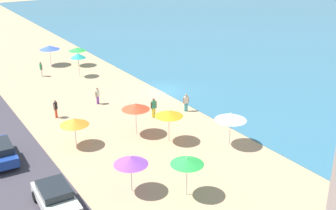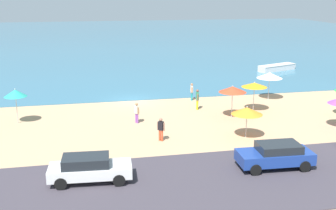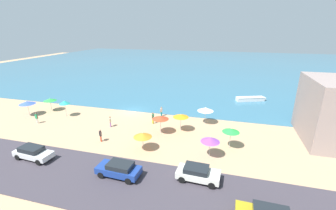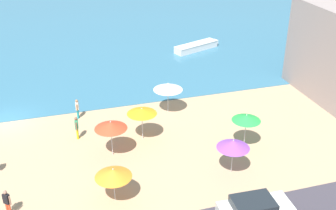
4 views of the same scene
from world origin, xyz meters
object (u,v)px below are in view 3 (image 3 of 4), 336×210
object	(u,v)px
beach_umbrella_5	(231,130)
skiff_nearshore	(250,99)
beach_umbrella_7	(27,103)
bather_4	(37,118)
beach_umbrella_0	(50,100)
beach_umbrella_2	(181,116)
beach_umbrella_3	(160,117)
parked_car_2	(198,173)
beach_umbrella_6	(143,135)
parked_car_1	(119,169)
bather_3	(153,117)
bather_2	(161,111)
beach_umbrella_8	(64,102)
bather_0	(110,121)
bather_1	(100,135)
beach_umbrella_4	(210,140)
parked_car_3	(33,152)
beach_umbrella_1	(206,109)

from	to	relation	value
beach_umbrella_5	skiff_nearshore	bearing A→B (deg)	79.43
beach_umbrella_7	skiff_nearshore	xyz separation A→B (m)	(35.67, 17.64, -1.75)
bather_4	beach_umbrella_0	bearing A→B (deg)	110.74
beach_umbrella_2	beach_umbrella_3	xyz separation A→B (m)	(-2.47, -1.46, 0.06)
beach_umbrella_2	parked_car_2	world-z (taller)	beach_umbrella_2
beach_umbrella_2	beach_umbrella_6	xyz separation A→B (m)	(-3.17, -6.21, -0.34)
beach_umbrella_2	parked_car_1	bearing A→B (deg)	-107.09
parked_car_2	bather_3	bearing A→B (deg)	125.99
beach_umbrella_6	bather_2	bearing A→B (deg)	95.44
beach_umbrella_8	bather_2	xyz separation A→B (m)	(14.92, 4.11, -1.47)
beach_umbrella_2	bather_2	bearing A→B (deg)	132.68
beach_umbrella_5	parked_car_1	world-z (taller)	beach_umbrella_5
beach_umbrella_2	beach_umbrella_8	size ratio (longest dim) A/B	0.92
beach_umbrella_7	bather_0	bearing A→B (deg)	-2.13
beach_umbrella_5	bather_1	bearing A→B (deg)	-170.47
beach_umbrella_4	beach_umbrella_6	bearing A→B (deg)	-175.70
beach_umbrella_3	beach_umbrella_4	xyz separation A→B (m)	(6.98, -4.17, -0.22)
bather_4	skiff_nearshore	xyz separation A→B (m)	(31.78, 20.01, -0.49)
bather_3	bather_1	bearing A→B (deg)	-122.65
beach_umbrella_4	bather_3	world-z (taller)	beach_umbrella_4
beach_umbrella_3	bather_0	world-z (taller)	beach_umbrella_3
bather_1	bather_4	bearing A→B (deg)	168.32
beach_umbrella_0	bather_2	xyz separation A→B (m)	(19.16, 2.57, -1.10)
beach_umbrella_5	beach_umbrella_8	bearing A→B (deg)	172.28
beach_umbrella_7	bather_0	world-z (taller)	beach_umbrella_7
beach_umbrella_2	beach_umbrella_0	bearing A→B (deg)	175.16
parked_car_3	skiff_nearshore	world-z (taller)	parked_car_3
beach_umbrella_4	beach_umbrella_5	size ratio (longest dim) A/B	0.95
beach_umbrella_1	bather_4	size ratio (longest dim) A/B	1.57
beach_umbrella_6	bather_4	xyz separation A→B (m)	(-18.24, 3.06, -0.99)
parked_car_2	bather_1	bearing A→B (deg)	160.99
parked_car_1	skiff_nearshore	world-z (taller)	parked_car_1
bather_1	bather_3	world-z (taller)	bather_3
beach_umbrella_1	bather_0	size ratio (longest dim) A/B	1.63
beach_umbrella_5	bather_4	bearing A→B (deg)	-179.81
beach_umbrella_0	beach_umbrella_5	world-z (taller)	beach_umbrella_5
beach_umbrella_3	bather_2	world-z (taller)	beach_umbrella_3
beach_umbrella_1	beach_umbrella_5	bearing A→B (deg)	-60.61
bather_2	beach_umbrella_2	bearing A→B (deg)	-47.32
skiff_nearshore	parked_car_2	bearing A→B (deg)	-103.61
beach_umbrella_1	beach_umbrella_8	world-z (taller)	beach_umbrella_8
beach_umbrella_0	beach_umbrella_4	world-z (taller)	beach_umbrella_4
skiff_nearshore	beach_umbrella_3	bearing A→B (deg)	-125.03
beach_umbrella_3	beach_umbrella_8	size ratio (longest dim) A/B	0.96
beach_umbrella_1	parked_car_2	world-z (taller)	beach_umbrella_1
parked_car_2	parked_car_3	size ratio (longest dim) A/B	0.92
beach_umbrella_3	bather_3	bearing A→B (deg)	126.00
beach_umbrella_6	bather_1	distance (m)	6.02
beach_umbrella_7	bather_4	world-z (taller)	beach_umbrella_7
parked_car_1	beach_umbrella_7	bearing A→B (deg)	153.67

